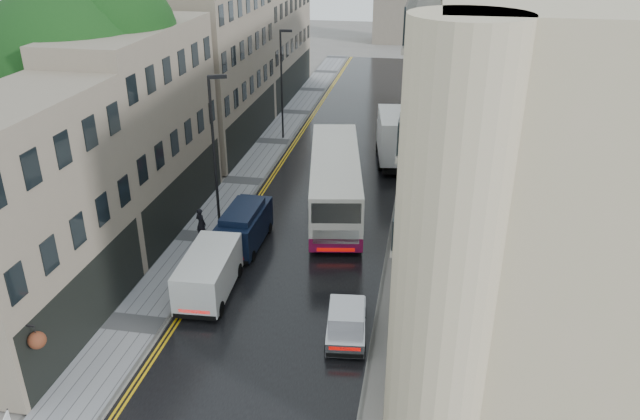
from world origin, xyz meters
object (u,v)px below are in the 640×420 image
(white_lorry, at_px, (381,145))
(lamp_post_far, at_px, (282,86))
(tree_near, at_px, (78,108))
(white_van, at_px, (177,292))
(pedestrian, at_px, (201,223))
(navy_van, at_px, (219,238))
(tree_far, at_px, (177,69))
(cream_bus, at_px, (312,206))
(silver_hatchback, at_px, (327,339))
(lamp_post_near, at_px, (214,157))

(white_lorry, height_order, lamp_post_far, lamp_post_far)
(tree_near, height_order, white_van, tree_near)
(lamp_post_far, bearing_deg, white_van, -92.84)
(white_van, bearing_deg, tree_near, 133.30)
(tree_near, bearing_deg, pedestrian, -7.77)
(white_lorry, relative_size, navy_van, 1.55)
(tree_far, relative_size, pedestrian, 7.01)
(cream_bus, relative_size, white_lorry, 1.72)
(white_van, bearing_deg, cream_bus, 59.83)
(silver_hatchback, xyz_separation_m, pedestrian, (-8.50, 8.54, 0.31))
(tree_near, distance_m, white_lorry, 19.85)
(tree_far, relative_size, lamp_post_far, 1.47)
(white_lorry, bearing_deg, white_van, -118.84)
(tree_far, xyz_separation_m, white_lorry, (15.22, -1.69, -4.31))
(cream_bus, xyz_separation_m, lamp_post_near, (-5.23, -0.63, 2.80))
(tree_far, distance_m, white_lorry, 15.91)
(cream_bus, distance_m, lamp_post_near, 5.97)
(tree_near, relative_size, lamp_post_far, 1.64)
(tree_near, xyz_separation_m, lamp_post_near, (7.43, 0.21, -2.43))
(pedestrian, distance_m, lamp_post_far, 18.05)
(pedestrian, relative_size, lamp_post_far, 0.21)
(tree_near, relative_size, silver_hatchback, 3.83)
(white_van, distance_m, lamp_post_near, 8.78)
(white_van, relative_size, lamp_post_near, 0.55)
(navy_van, distance_m, lamp_post_near, 4.52)
(silver_hatchback, bearing_deg, lamp_post_far, 101.14)
(white_lorry, distance_m, lamp_post_far, 10.27)
(cream_bus, distance_m, navy_van, 5.53)
(tree_far, bearing_deg, cream_bus, -44.52)
(tree_near, height_order, cream_bus, tree_near)
(cream_bus, xyz_separation_m, lamp_post_far, (-5.47, 15.97, 2.62))
(white_lorry, bearing_deg, pedestrian, -133.50)
(lamp_post_near, relative_size, lamp_post_far, 1.04)
(white_lorry, bearing_deg, navy_van, -124.75)
(tree_far, distance_m, lamp_post_far, 8.10)
(white_lorry, distance_m, white_van, 20.52)
(tree_near, relative_size, white_lorry, 1.92)
(cream_bus, bearing_deg, white_lorry, 65.25)
(tree_far, bearing_deg, lamp_post_far, 28.93)
(tree_near, bearing_deg, tree_far, 88.68)
(white_lorry, relative_size, silver_hatchback, 2.00)
(tree_near, bearing_deg, white_van, -43.72)
(cream_bus, height_order, white_lorry, white_lorry)
(tree_far, distance_m, silver_hatchback, 27.56)
(lamp_post_far, bearing_deg, white_lorry, -38.65)
(tree_far, xyz_separation_m, silver_hatchback, (14.98, -22.47, -5.53))
(tree_near, relative_size, tree_far, 1.11)
(tree_far, height_order, silver_hatchback, tree_far)
(silver_hatchback, relative_size, white_van, 0.75)
(tree_near, distance_m, cream_bus, 13.72)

